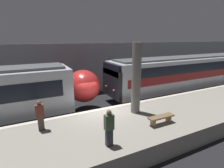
{
  "coord_description": "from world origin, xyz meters",
  "views": [
    {
      "loc": [
        -3.96,
        -9.7,
        5.4
      ],
      "look_at": [
        1.36,
        0.95,
        2.25
      ],
      "focal_mm": 28.0,
      "sensor_mm": 36.0,
      "label": 1
    }
  ],
  "objects_px": {
    "platform_bench": "(161,118)",
    "person_waiting": "(40,115)",
    "person_walking": "(109,127)",
    "train_boxy": "(204,72)",
    "support_pillar_near": "(136,79)"
  },
  "relations": [
    {
      "from": "support_pillar_near",
      "to": "person_waiting",
      "type": "relative_size",
      "value": 2.71
    },
    {
      "from": "train_boxy",
      "to": "person_walking",
      "type": "xyz_separation_m",
      "value": [
        -14.22,
        -6.23,
        -0.03
      ]
    },
    {
      "from": "train_boxy",
      "to": "platform_bench",
      "type": "distance_m",
      "value": 12.37
    },
    {
      "from": "person_waiting",
      "to": "train_boxy",
      "type": "bearing_deg",
      "value": 12.17
    },
    {
      "from": "train_boxy",
      "to": "person_waiting",
      "type": "relative_size",
      "value": 14.54
    },
    {
      "from": "support_pillar_near",
      "to": "train_boxy",
      "type": "xyz_separation_m",
      "value": [
        11.3,
        3.82,
        -1.2
      ]
    },
    {
      "from": "support_pillar_near",
      "to": "person_waiting",
      "type": "bearing_deg",
      "value": 177.53
    },
    {
      "from": "train_boxy",
      "to": "platform_bench",
      "type": "relative_size",
      "value": 14.9
    },
    {
      "from": "support_pillar_near",
      "to": "person_walking",
      "type": "relative_size",
      "value": 2.57
    },
    {
      "from": "train_boxy",
      "to": "platform_bench",
      "type": "bearing_deg",
      "value": -152.42
    },
    {
      "from": "person_walking",
      "to": "platform_bench",
      "type": "relative_size",
      "value": 1.08
    },
    {
      "from": "person_waiting",
      "to": "person_walking",
      "type": "distance_m",
      "value": 3.58
    },
    {
      "from": "platform_bench",
      "to": "train_boxy",
      "type": "bearing_deg",
      "value": 27.58
    },
    {
      "from": "train_boxy",
      "to": "person_walking",
      "type": "bearing_deg",
      "value": -156.34
    },
    {
      "from": "platform_bench",
      "to": "person_waiting",
      "type": "bearing_deg",
      "value": 159.48
    }
  ]
}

